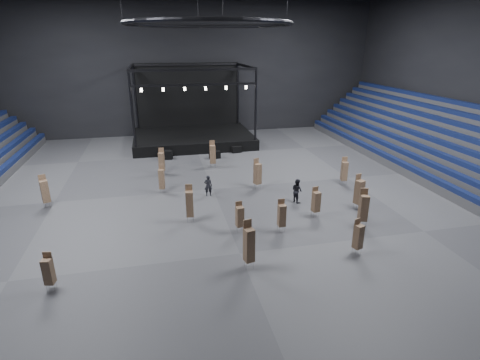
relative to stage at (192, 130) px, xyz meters
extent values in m
plane|color=#4A4A4C|center=(0.00, -16.24, -1.45)|extent=(50.00, 50.00, 0.00)
cube|color=black|center=(0.00, 4.76, 7.55)|extent=(50.00, 0.20, 18.00)
cube|color=black|center=(0.00, -37.24, 7.55)|extent=(50.00, 0.20, 18.00)
cube|color=#454547|center=(21.40, -16.24, -1.08)|extent=(7.20, 40.00, 0.75)
cube|color=#0C1538|center=(18.12, -16.24, -0.50)|extent=(0.59, 40.00, 0.40)
cube|color=#454547|center=(21.85, -16.24, -0.70)|extent=(6.30, 40.00, 1.50)
cube|color=#0C1538|center=(19.02, -16.24, 0.25)|extent=(0.59, 40.00, 0.40)
cube|color=#454547|center=(22.30, -16.24, -0.33)|extent=(5.40, 40.00, 2.25)
cube|color=#0C1538|center=(19.91, -16.24, 1.00)|extent=(0.59, 40.00, 0.40)
cube|color=#454547|center=(22.75, -16.24, 0.05)|extent=(4.50, 40.00, 3.00)
cube|color=#0C1538|center=(20.82, -16.24, 1.75)|extent=(0.59, 40.00, 0.40)
cube|color=#454547|center=(23.20, -16.24, 0.42)|extent=(3.60, 40.00, 3.75)
cube|color=#0C1538|center=(21.71, -16.24, 2.50)|extent=(0.59, 40.00, 0.40)
cube|color=#454547|center=(23.65, -16.24, 0.80)|extent=(2.70, 40.00, 4.50)
cube|color=#0C1538|center=(22.61, -16.24, 3.25)|extent=(0.59, 40.00, 0.40)
cube|color=#454547|center=(24.10, -16.24, 1.17)|extent=(1.80, 40.00, 5.25)
cube|color=#0C1538|center=(23.52, -16.24, 4.00)|extent=(0.59, 40.00, 0.40)
cube|color=#454547|center=(24.55, -16.24, 1.55)|extent=(0.90, 40.00, 6.00)
cube|color=#0C1538|center=(24.41, -16.24, 4.75)|extent=(0.59, 40.00, 0.40)
cube|color=black|center=(0.00, -0.74, -0.85)|extent=(14.00, 10.00, 1.20)
cube|color=black|center=(0.00, 4.06, 3.75)|extent=(13.30, 0.30, 8.00)
cylinder|color=black|center=(-6.60, -5.34, 3.65)|extent=(0.24, 0.24, 7.80)
cylinder|color=black|center=(-6.60, 3.86, 3.65)|extent=(0.24, 0.24, 7.80)
cylinder|color=black|center=(6.60, -5.34, 3.65)|extent=(0.24, 0.24, 7.80)
cylinder|color=black|center=(6.60, 3.86, 3.65)|extent=(0.24, 0.24, 7.80)
cube|color=black|center=(0.00, -5.34, 7.55)|extent=(13.40, 0.25, 0.25)
cube|color=black|center=(0.00, 3.86, 7.55)|extent=(13.40, 0.25, 0.25)
cube|color=black|center=(0.00, -5.34, 6.05)|extent=(13.40, 0.20, 0.20)
cylinder|color=white|center=(-5.50, -5.34, 5.65)|extent=(0.24, 0.24, 0.35)
cylinder|color=white|center=(-3.30, -5.34, 5.65)|extent=(0.24, 0.24, 0.35)
cylinder|color=white|center=(-1.10, -5.34, 5.65)|extent=(0.24, 0.24, 0.35)
cylinder|color=white|center=(1.10, -5.34, 5.65)|extent=(0.24, 0.24, 0.35)
cylinder|color=white|center=(3.30, -5.34, 5.65)|extent=(0.24, 0.24, 0.35)
cylinder|color=white|center=(5.50, -5.34, 5.65)|extent=(0.24, 0.24, 0.35)
torus|color=black|center=(0.00, -16.24, 11.55)|extent=(12.30, 12.30, 0.30)
cube|color=black|center=(-3.56, -6.62, -0.99)|extent=(1.50, 0.99, 0.92)
cube|color=black|center=(1.57, -7.51, -1.06)|extent=(1.23, 0.72, 0.78)
cube|color=black|center=(4.31, -5.88, -1.08)|extent=(1.18, 0.72, 0.74)
cylinder|color=silver|center=(-12.97, -17.31, -1.23)|extent=(0.03, 0.03, 0.45)
cylinder|color=silver|center=(-12.97, -16.89, -1.23)|extent=(0.03, 0.03, 0.45)
cylinder|color=silver|center=(-12.55, -17.31, -1.23)|extent=(0.03, 0.03, 0.45)
cylinder|color=silver|center=(-12.55, -16.89, -1.23)|extent=(0.03, 0.03, 0.45)
cube|color=#A27B59|center=(-12.76, -17.10, -0.16)|extent=(0.70, 0.70, 1.69)
cube|color=#A27B59|center=(-12.84, -16.89, 0.64)|extent=(0.50, 0.26, 0.93)
cylinder|color=silver|center=(3.10, -24.77, -1.25)|extent=(0.03, 0.03, 0.39)
cylinder|color=silver|center=(3.10, -24.40, -1.25)|extent=(0.03, 0.03, 0.39)
cylinder|color=silver|center=(3.47, -24.77, -1.25)|extent=(0.03, 0.03, 0.39)
cylinder|color=silver|center=(3.47, -24.40, -1.25)|extent=(0.03, 0.03, 0.39)
cube|color=#A27B59|center=(3.29, -24.59, -0.32)|extent=(0.48, 0.48, 1.48)
cube|color=#A27B59|center=(3.29, -24.39, 0.38)|extent=(0.45, 0.06, 0.82)
cylinder|color=silver|center=(-4.35, -16.25, -1.27)|extent=(0.03, 0.03, 0.36)
cylinder|color=silver|center=(-4.35, -15.91, -1.27)|extent=(0.03, 0.03, 0.36)
cylinder|color=silver|center=(-4.01, -16.25, -1.27)|extent=(0.03, 0.03, 0.36)
cylinder|color=silver|center=(-4.01, -15.91, -1.27)|extent=(0.03, 0.03, 0.36)
cube|color=#A27B59|center=(-4.18, -16.08, -0.26)|extent=(0.52, 0.52, 1.66)
cube|color=#A27B59|center=(-4.14, -15.90, 0.52)|extent=(0.42, 0.14, 0.91)
cylinder|color=silver|center=(11.12, -17.86, -1.25)|extent=(0.03, 0.03, 0.41)
cylinder|color=silver|center=(11.12, -17.47, -1.25)|extent=(0.03, 0.03, 0.41)
cylinder|color=silver|center=(11.51, -17.86, -1.25)|extent=(0.03, 0.03, 0.41)
cylinder|color=silver|center=(11.51, -17.47, -1.25)|extent=(0.03, 0.03, 0.41)
cube|color=#A27B59|center=(11.31, -17.66, -0.21)|extent=(0.56, 0.56, 1.67)
cube|color=#A27B59|center=(11.34, -17.46, 0.58)|extent=(0.47, 0.13, 0.92)
cylinder|color=silver|center=(-4.26, -11.79, -1.24)|extent=(0.03, 0.03, 0.42)
cylinder|color=silver|center=(-4.26, -11.39, -1.24)|extent=(0.03, 0.03, 0.42)
cylinder|color=silver|center=(-3.86, -11.79, -1.24)|extent=(0.03, 0.03, 0.42)
cylinder|color=silver|center=(-3.86, -11.39, -1.24)|extent=(0.03, 0.03, 0.42)
cube|color=#A27B59|center=(-4.06, -11.59, -0.17)|extent=(0.60, 0.60, 1.72)
cube|color=#A27B59|center=(-4.02, -11.38, 0.64)|extent=(0.49, 0.16, 0.95)
cylinder|color=silver|center=(-10.23, -28.13, -1.26)|extent=(0.03, 0.03, 0.37)
cylinder|color=silver|center=(-10.23, -27.77, -1.26)|extent=(0.03, 0.03, 0.37)
cylinder|color=silver|center=(-9.88, -28.13, -1.26)|extent=(0.03, 0.03, 0.37)
cylinder|color=silver|center=(-9.88, -27.77, -1.26)|extent=(0.03, 0.03, 0.37)
cube|color=#A27B59|center=(-10.06, -27.95, -0.39)|extent=(0.53, 0.53, 1.38)
cube|color=#A27B59|center=(-10.02, -27.77, 0.25)|extent=(0.43, 0.14, 0.76)
cylinder|color=silver|center=(6.57, -28.42, -1.26)|extent=(0.03, 0.03, 0.38)
cylinder|color=silver|center=(6.57, -28.06, -1.26)|extent=(0.03, 0.03, 0.38)
cylinder|color=silver|center=(6.93, -28.42, -1.26)|extent=(0.03, 0.03, 0.38)
cylinder|color=silver|center=(6.93, -28.06, -1.26)|extent=(0.03, 0.03, 0.38)
cube|color=#A27B59|center=(6.75, -28.24, -0.33)|extent=(0.58, 0.58, 1.48)
cube|color=#A27B59|center=(6.69, -28.06, 0.36)|extent=(0.43, 0.20, 0.82)
cylinder|color=silver|center=(0.41, -24.24, -1.25)|extent=(0.03, 0.03, 0.40)
cylinder|color=silver|center=(0.41, -23.86, -1.25)|extent=(0.03, 0.03, 0.40)
cylinder|color=silver|center=(0.78, -24.24, -1.25)|extent=(0.03, 0.03, 0.40)
cylinder|color=silver|center=(0.78, -23.86, -1.25)|extent=(0.03, 0.03, 0.40)
cube|color=#A27B59|center=(0.60, -24.05, -0.37)|extent=(0.53, 0.53, 1.37)
cube|color=#A27B59|center=(0.57, -23.86, 0.27)|extent=(0.46, 0.11, 0.76)
cylinder|color=silver|center=(3.53, -17.11, -1.23)|extent=(0.03, 0.03, 0.43)
cylinder|color=silver|center=(3.53, -16.69, -1.23)|extent=(0.03, 0.03, 0.43)
cylinder|color=silver|center=(3.94, -17.11, -1.23)|extent=(0.03, 0.03, 0.43)
cylinder|color=silver|center=(3.94, -16.69, -1.23)|extent=(0.03, 0.03, 0.43)
cube|color=#A27B59|center=(3.74, -16.90, -0.13)|extent=(0.68, 0.68, 1.77)
cube|color=#A27B59|center=(3.65, -16.70, 0.70)|extent=(0.49, 0.25, 0.97)
cylinder|color=silver|center=(6.18, -23.21, -1.25)|extent=(0.03, 0.03, 0.41)
cylinder|color=silver|center=(6.18, -22.83, -1.25)|extent=(0.03, 0.03, 0.41)
cylinder|color=silver|center=(6.56, -23.21, -1.25)|extent=(0.03, 0.03, 0.41)
cylinder|color=silver|center=(6.56, -22.83, -1.25)|extent=(0.03, 0.03, 0.41)
cube|color=#A27B59|center=(6.37, -23.02, -0.31)|extent=(0.57, 0.57, 1.46)
cube|color=#A27B59|center=(6.33, -22.82, 0.37)|extent=(0.47, 0.14, 0.80)
cylinder|color=silver|center=(-0.03, -28.44, -1.24)|extent=(0.03, 0.03, 0.42)
cylinder|color=silver|center=(-0.03, -28.04, -1.24)|extent=(0.03, 0.03, 0.42)
cylinder|color=silver|center=(0.37, -28.44, -1.24)|extent=(0.03, 0.03, 0.42)
cylinder|color=silver|center=(0.37, -28.04, -1.24)|extent=(0.03, 0.03, 0.42)
cube|color=#A27B59|center=(0.17, -28.24, -0.05)|extent=(0.61, 0.61, 1.96)
cube|color=#A27B59|center=(0.13, -28.03, 0.88)|extent=(0.49, 0.17, 1.08)
cylinder|color=silver|center=(8.63, -25.33, -1.23)|extent=(0.03, 0.03, 0.45)
cylinder|color=silver|center=(8.63, -24.90, -1.23)|extent=(0.03, 0.03, 0.45)
cylinder|color=silver|center=(9.05, -25.33, -1.23)|extent=(0.03, 0.03, 0.45)
cylinder|color=silver|center=(9.05, -24.90, -1.23)|extent=(0.03, 0.03, 0.45)
cube|color=#A27B59|center=(8.84, -25.12, -0.11)|extent=(0.63, 0.63, 1.79)
cube|color=#A27B59|center=(8.89, -24.90, 0.74)|extent=(0.52, 0.17, 0.99)
cylinder|color=silver|center=(9.76, -22.75, -1.22)|extent=(0.03, 0.03, 0.45)
cylinder|color=silver|center=(9.76, -22.32, -1.22)|extent=(0.03, 0.03, 0.45)
cylinder|color=silver|center=(10.19, -22.75, -1.22)|extent=(0.03, 0.03, 0.45)
cylinder|color=silver|center=(10.19, -22.32, -1.22)|extent=(0.03, 0.03, 0.45)
cube|color=#A27B59|center=(9.98, -22.53, -0.09)|extent=(0.69, 0.69, 1.81)
cube|color=#A27B59|center=(9.91, -22.32, 0.77)|extent=(0.52, 0.23, 1.00)
cylinder|color=silver|center=(-2.65, -22.07, -1.24)|extent=(0.03, 0.03, 0.42)
cylinder|color=silver|center=(-2.65, -21.67, -1.24)|extent=(0.03, 0.03, 0.42)
cylinder|color=silver|center=(-2.24, -22.07, -1.24)|extent=(0.03, 0.03, 0.42)
cylinder|color=silver|center=(-2.24, -21.67, -1.24)|extent=(0.03, 0.03, 0.42)
cube|color=#A27B59|center=(-2.44, -21.87, -0.11)|extent=(0.55, 0.55, 1.83)
cube|color=#A27B59|center=(-2.43, -21.66, 0.75)|extent=(0.49, 0.10, 1.01)
cylinder|color=silver|center=(0.70, -10.69, -1.23)|extent=(0.03, 0.03, 0.45)
cylinder|color=silver|center=(0.70, -10.26, -1.23)|extent=(0.03, 0.03, 0.45)
cylinder|color=silver|center=(1.12, -10.69, -1.23)|extent=(0.03, 0.03, 0.45)
cylinder|color=silver|center=(1.12, -10.26, -1.23)|extent=(0.03, 0.03, 0.45)
cube|color=#A27B59|center=(0.91, -10.47, -0.10)|extent=(0.55, 0.55, 1.80)
cube|color=#A27B59|center=(0.92, -10.25, 0.75)|extent=(0.52, 0.08, 0.99)
imported|color=black|center=(-0.56, -17.55, -0.58)|extent=(0.69, 0.51, 1.74)
imported|color=black|center=(5.99, -20.27, -0.51)|extent=(0.96, 1.09, 1.88)
camera|label=1|loc=(-4.21, -45.49, 10.41)|focal=28.00mm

